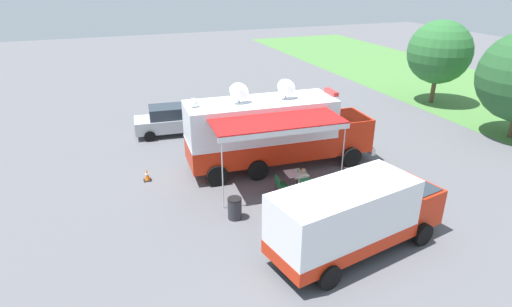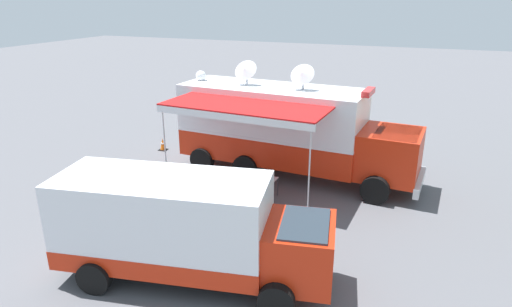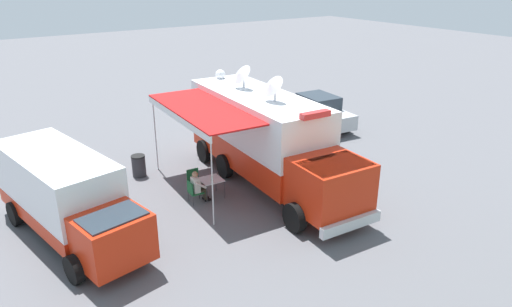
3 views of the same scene
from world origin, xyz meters
The scene contains 12 objects.
ground_plane centered at (0.00, 0.00, 0.00)m, with size 100.00×100.00×0.00m, color #5B5B60.
lot_stripe centered at (-2.64, 1.12, 0.00)m, with size 0.12×4.80×0.01m, color silver.
command_truck centered at (0.08, 0.75, 1.95)m, with size 5.19×9.62×4.53m.
folding_table centered at (2.54, 0.66, 0.67)m, with size 0.85×0.85×0.73m.
water_bottle centered at (2.59, 0.82, 0.83)m, with size 0.07×0.07×0.22m.
folding_chair_at_table centered at (3.34, 0.74, 0.51)m, with size 0.51×0.51×0.87m.
folding_chair_beside_table centered at (2.84, -0.19, 0.51)m, with size 0.51×0.51×0.87m.
seated_responder centered at (3.15, 0.75, 0.65)m, with size 0.68×0.57×1.25m.
trash_bin centered at (4.10, -2.73, 0.46)m, with size 0.57×0.57×0.91m.
traffic_cone centered at (-0.56, -5.57, 0.28)m, with size 0.36×0.36×0.58m.
support_truck centered at (7.63, 0.48, 1.39)m, with size 3.32×7.06×2.70m.
car_behind_truck centered at (-6.36, -3.38, 0.88)m, with size 2.31×4.35×1.76m.
Camera 2 is at (15.89, 5.69, 6.83)m, focal length 30.90 mm.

